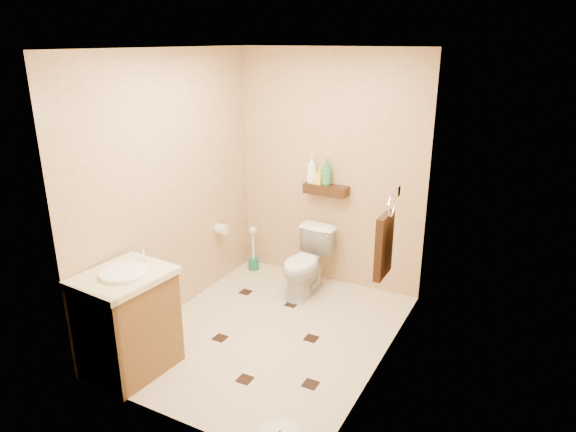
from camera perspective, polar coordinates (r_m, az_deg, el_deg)
The scene contains 17 objects.
ground at distance 4.66m, azimuth -2.05°, elevation -12.84°, with size 2.50×2.50×0.00m, color #C9B493.
wall_back at distance 5.23m, azimuth 4.64°, elevation 5.04°, with size 2.00×0.04×2.40m, color tan.
wall_front at distance 3.20m, azimuth -13.53°, elevation -4.73°, with size 2.00×0.04×2.40m, color tan.
wall_left at distance 4.72m, azimuth -12.85°, elevation 3.05°, with size 0.04×2.50×2.40m, color tan.
wall_right at distance 3.78m, azimuth 11.01°, elevation -0.84°, with size 0.04×2.50×2.40m, color tan.
ceiling at distance 3.96m, azimuth -2.48°, elevation 18.14°, with size 2.00×2.50×0.02m, color white.
wall_shelf at distance 5.21m, azimuth 4.24°, elevation 2.94°, with size 0.46×0.14×0.10m, color #34200E.
floor_accents at distance 4.62m, azimuth -2.02°, elevation -13.11°, with size 1.34×1.32×0.01m.
toilet at distance 5.18m, azimuth 1.99°, elevation -5.24°, with size 0.37×0.65×0.66m, color white.
vanity at distance 4.18m, azimuth -17.36°, elevation -11.08°, with size 0.61×0.71×0.95m.
toilet_brush at distance 5.77m, azimuth -3.86°, elevation -4.28°, with size 0.12×0.12×0.51m.
towel_ring at distance 4.11m, azimuth 10.68°, elevation -2.93°, with size 0.12×0.30×0.76m.
toilet_paper at distance 5.35m, azimuth -7.41°, elevation -1.46°, with size 0.12×0.11×0.12m.
bottle_a at distance 5.22m, azimuth 2.66°, elevation 5.18°, with size 0.11×0.11×0.28m, color white.
bottle_b at distance 5.20m, azimuth 3.46°, elevation 4.51°, with size 0.08×0.08×0.18m, color yellow.
bottle_c at distance 5.18m, azimuth 4.23°, elevation 4.15°, with size 0.10×0.10×0.13m, color red.
bottle_d at distance 5.16m, azimuth 4.30°, elevation 4.89°, with size 0.10×0.10×0.27m, color #2D8951.
Camera 1 is at (1.99, -3.42, 2.47)m, focal length 32.00 mm.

